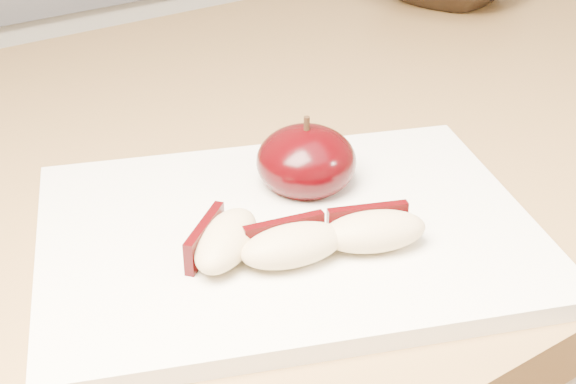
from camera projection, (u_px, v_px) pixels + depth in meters
back_cabinet at (32, 211)px, 1.38m from camera, size 2.40×0.62×0.94m
cutting_board at (288, 233)px, 0.53m from camera, size 0.39×0.34×0.01m
apple_half at (306, 161)px, 0.56m from camera, size 0.09×0.09×0.06m
apple_wedge_a at (224, 240)px, 0.49m from camera, size 0.07×0.07×0.02m
apple_wedge_b at (292, 244)px, 0.48m from camera, size 0.07×0.05×0.02m
apple_wedge_c at (373, 230)px, 0.50m from camera, size 0.07×0.06×0.02m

